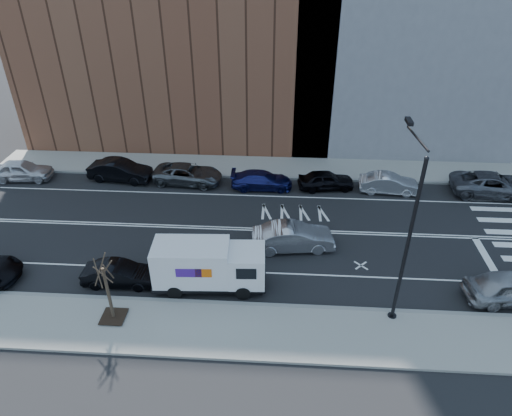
# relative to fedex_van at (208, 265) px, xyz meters

# --- Properties ---
(ground) EXTENTS (120.00, 120.00, 0.00)m
(ground) POSITION_rel_fedex_van_xyz_m (2.57, 5.60, -1.45)
(ground) COLOR black
(ground) RESTS_ON ground
(sidewalk_near) EXTENTS (44.00, 3.60, 0.15)m
(sidewalk_near) POSITION_rel_fedex_van_xyz_m (2.57, -3.20, -1.38)
(sidewalk_near) COLOR gray
(sidewalk_near) RESTS_ON ground
(sidewalk_far) EXTENTS (44.00, 3.60, 0.15)m
(sidewalk_far) POSITION_rel_fedex_van_xyz_m (2.57, 14.40, -1.38)
(sidewalk_far) COLOR gray
(sidewalk_far) RESTS_ON ground
(curb_near) EXTENTS (44.00, 0.25, 0.17)m
(curb_near) POSITION_rel_fedex_van_xyz_m (2.57, -1.40, -1.37)
(curb_near) COLOR gray
(curb_near) RESTS_ON ground
(curb_far) EXTENTS (44.00, 0.25, 0.17)m
(curb_far) POSITION_rel_fedex_van_xyz_m (2.57, 12.60, -1.37)
(curb_far) COLOR gray
(curb_far) RESTS_ON ground
(road_markings) EXTENTS (40.00, 8.60, 0.01)m
(road_markings) POSITION_rel_fedex_van_xyz_m (2.57, 5.60, -1.45)
(road_markings) COLOR white
(road_markings) RESTS_ON ground
(bldg_brick) EXTENTS (26.00, 10.00, 22.00)m
(bldg_brick) POSITION_rel_fedex_van_xyz_m (-5.43, 21.20, 9.55)
(bldg_brick) COLOR brown
(bldg_brick) RESTS_ON ground
(streetlight) EXTENTS (0.44, 4.02, 9.34)m
(streetlight) POSITION_rel_fedex_van_xyz_m (9.57, -1.31, 3.63)
(streetlight) COLOR black
(streetlight) RESTS_ON ground
(street_tree) EXTENTS (1.20, 1.20, 3.75)m
(street_tree) POSITION_rel_fedex_van_xyz_m (-4.43, -2.80, 0.00)
(street_tree) COLOR black
(street_tree) RESTS_ON ground
(fedex_van) EXTENTS (6.14, 2.38, 2.76)m
(fedex_van) POSITION_rel_fedex_van_xyz_m (0.00, 0.00, 0.00)
(fedex_van) COLOR black
(fedex_van) RESTS_ON ground
(far_parked_a) EXTENTS (4.71, 2.20, 1.56)m
(far_parked_a) POSITION_rel_fedex_van_xyz_m (-16.28, 11.29, -0.67)
(far_parked_a) COLOR silver
(far_parked_a) RESTS_ON ground
(far_parked_b) EXTENTS (5.03, 2.24, 1.60)m
(far_parked_b) POSITION_rel_fedex_van_xyz_m (-8.63, 11.68, -0.65)
(far_parked_b) COLOR black
(far_parked_b) RESTS_ON ground
(far_parked_c) EXTENTS (5.38, 2.81, 1.45)m
(far_parked_c) POSITION_rel_fedex_van_xyz_m (-3.38, 11.59, -0.73)
(far_parked_c) COLOR #53575C
(far_parked_c) RESTS_ON ground
(far_parked_d) EXTENTS (4.60, 1.98, 1.32)m
(far_parked_d) POSITION_rel_fedex_van_xyz_m (2.29, 11.12, -0.79)
(far_parked_d) COLOR navy
(far_parked_d) RESTS_ON ground
(far_parked_e) EXTENTS (4.32, 2.20, 1.41)m
(far_parked_e) POSITION_rel_fedex_van_xyz_m (7.08, 11.33, -0.75)
(far_parked_e) COLOR black
(far_parked_e) RESTS_ON ground
(far_parked_f) EXTENTS (4.37, 1.75, 1.41)m
(far_parked_f) POSITION_rel_fedex_van_xyz_m (11.68, 11.09, -0.74)
(far_parked_f) COLOR silver
(far_parked_f) RESTS_ON ground
(far_parked_g) EXTENTS (5.99, 3.08, 1.62)m
(far_parked_g) POSITION_rel_fedex_van_xyz_m (19.13, 11.23, -0.64)
(far_parked_g) COLOR #54565D
(far_parked_g) RESTS_ON ground
(driving_sedan) EXTENTS (5.13, 2.37, 1.63)m
(driving_sedan) POSITION_rel_fedex_van_xyz_m (4.59, 3.76, -0.64)
(driving_sedan) COLOR #A5A5AA
(driving_sedan) RESTS_ON ground
(near_parked_rear_a) EXTENTS (4.03, 1.46, 1.32)m
(near_parked_rear_a) POSITION_rel_fedex_van_xyz_m (-4.93, -0.09, -0.79)
(near_parked_rear_a) COLOR black
(near_parked_rear_a) RESTS_ON ground
(near_parked_front) EXTENTS (5.13, 2.59, 1.68)m
(near_parked_front) POSITION_rel_fedex_van_xyz_m (16.01, -0.05, -0.61)
(near_parked_front) COLOR #9C9CA0
(near_parked_front) RESTS_ON ground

